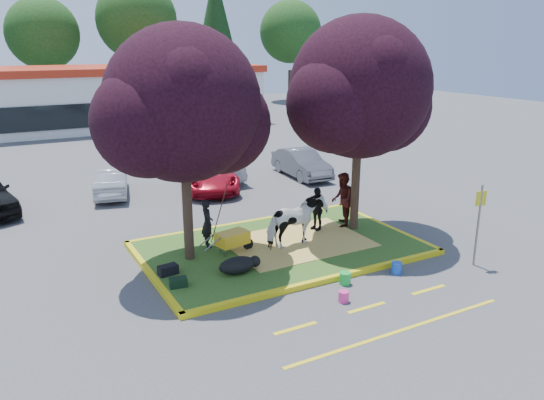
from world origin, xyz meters
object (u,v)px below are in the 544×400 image
handler (207,223)px  sign_post (479,217)px  cow (296,222)px  calf (237,265)px  bucket_green (345,278)px  wheelbarrow (233,238)px  car_silver (111,182)px  bucket_pink (344,296)px  bucket_blue (397,268)px

handler → sign_post: 7.83m
cow → calf: bearing=102.7°
cow → bucket_green: (-0.04, -2.60, -0.78)m
bucket_green → wheelbarrow: bearing=120.9°
cow → car_silver: size_ratio=0.53×
wheelbarrow → bucket_pink: 4.08m
bucket_blue → sign_post: bearing=-14.6°
sign_post → wheelbarrow: bearing=155.6°
bucket_green → calf: bearing=144.3°
wheelbarrow → bucket_pink: size_ratio=6.10×
bucket_blue → wheelbarrow: bearing=137.4°
calf → bucket_green: (2.34, -1.68, -0.21)m
cow → bucket_blue: size_ratio=5.84×
bucket_blue → calf: bearing=155.5°
calf → bucket_pink: (1.72, -2.48, -0.24)m
bucket_pink → car_silver: (-2.91, 12.31, 0.45)m
bucket_green → bucket_pink: 1.01m
handler → cow: bearing=-112.4°
bucket_blue → car_silver: car_silver is taller
calf → bucket_blue: 4.38m
calf → car_silver: size_ratio=0.29×
wheelbarrow → sign_post: sign_post is taller
calf → car_silver: car_silver is taller
cow → bucket_blue: (1.61, -2.73, -0.78)m
sign_post → car_silver: sign_post is taller
handler → car_silver: handler is taller
handler → bucket_blue: (3.95, -4.02, -0.73)m
sign_post → calf: bearing=167.9°
wheelbarrow → bucket_blue: wheelbarrow is taller
sign_post → cow: bearing=148.6°
bucket_pink → bucket_blue: size_ratio=0.87×
cow → sign_post: sign_post is taller
calf → handler: bearing=89.5°
cow → bucket_green: bearing=170.8°
cow → car_silver: cow is taller
bucket_green → cow: bearing=89.1°
handler → wheelbarrow: handler is taller
handler → bucket_blue: handler is taller
bucket_green → car_silver: bearing=107.0°
bucket_pink → car_silver: size_ratio=0.08×
bucket_green → bucket_pink: size_ratio=1.17×
cow → bucket_pink: 3.55m
cow → bucket_green: 2.71m
sign_post → bucket_blue: bearing=174.3°
bucket_green → car_silver: 12.05m
calf → cow: bearing=21.6°
bucket_green → car_silver: car_silver is taller
handler → bucket_green: bearing=-142.8°
sign_post → bucket_pink: bearing=-170.5°
calf → sign_post: sign_post is taller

